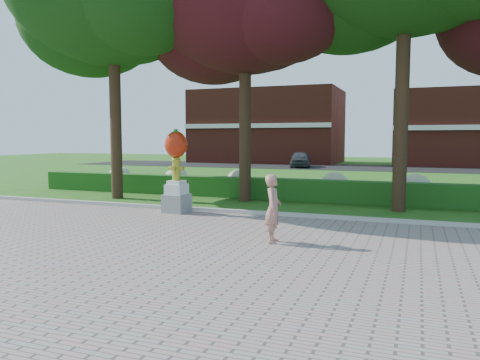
{
  "coord_description": "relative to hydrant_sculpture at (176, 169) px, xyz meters",
  "views": [
    {
      "loc": [
        4.06,
        -10.36,
        2.36
      ],
      "look_at": [
        -0.29,
        1.0,
        1.27
      ],
      "focal_mm": 35.0,
      "sensor_mm": 36.0,
      "label": 1
    }
  ],
  "objects": [
    {
      "name": "hydrant_sculpture",
      "position": [
        0.0,
        0.0,
        0.0
      ],
      "size": [
        0.76,
        0.75,
        2.6
      ],
      "rotation": [
        0.0,
        0.0,
        -0.06
      ],
      "color": "gray",
      "rests_on": "walkway"
    },
    {
      "name": "walkway",
      "position": [
        2.99,
        -6.5,
        -1.4
      ],
      "size": [
        40.0,
        14.0,
        0.04
      ],
      "primitive_type": "cube",
      "color": "gray",
      "rests_on": "ground"
    },
    {
      "name": "parked_car",
      "position": [
        -1.93,
        24.33,
        -0.74
      ],
      "size": [
        2.33,
        4.1,
        1.31
      ],
      "primitive_type": "imported",
      "rotation": [
        0.0,
        0.0,
        0.21
      ],
      "color": "#3D3F45",
      "rests_on": "street"
    },
    {
      "name": "hydrangea_row",
      "position": [
        3.56,
        5.5,
        -0.87
      ],
      "size": [
        20.1,
        1.1,
        0.99
      ],
      "color": "#B6BC8F",
      "rests_on": "ground"
    },
    {
      "name": "tree_mid_left",
      "position": [
        0.89,
        3.58,
        5.88
      ],
      "size": [
        8.25,
        7.04,
        10.69
      ],
      "color": "black",
      "rests_on": "ground"
    },
    {
      "name": "ground",
      "position": [
        2.99,
        -2.5,
        -1.42
      ],
      "size": [
        100.0,
        100.0,
        0.0
      ],
      "primitive_type": "plane",
      "color": "#245715",
      "rests_on": "ground"
    },
    {
      "name": "lawn_hedge",
      "position": [
        2.99,
        4.5,
        -1.02
      ],
      "size": [
        24.0,
        0.7,
        0.8
      ],
      "primitive_type": "cube",
      "color": "#174E16",
      "rests_on": "ground"
    },
    {
      "name": "curb",
      "position": [
        2.99,
        0.5,
        -1.34
      ],
      "size": [
        40.0,
        0.18,
        0.15
      ],
      "primitive_type": "cube",
      "color": "#ADADA5",
      "rests_on": "ground"
    },
    {
      "name": "building_left",
      "position": [
        -7.01,
        31.5,
        2.08
      ],
      "size": [
        14.0,
        8.0,
        7.0
      ],
      "primitive_type": "cube",
      "color": "maroon",
      "rests_on": "ground"
    },
    {
      "name": "building_right",
      "position": [
        10.99,
        31.5,
        1.78
      ],
      "size": [
        12.0,
        8.0,
        6.4
      ],
      "primitive_type": "cube",
      "color": "maroon",
      "rests_on": "ground"
    },
    {
      "name": "woman",
      "position": [
        4.06,
        -3.0,
        -0.62
      ],
      "size": [
        0.46,
        0.61,
        1.52
      ],
      "primitive_type": "imported",
      "rotation": [
        0.0,
        0.0,
        1.76
      ],
      "color": "#B37666",
      "rests_on": "walkway"
    },
    {
      "name": "street",
      "position": [
        2.99,
        25.5,
        -1.41
      ],
      "size": [
        50.0,
        8.0,
        0.02
      ],
      "primitive_type": "cube",
      "color": "black",
      "rests_on": "ground"
    }
  ]
}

